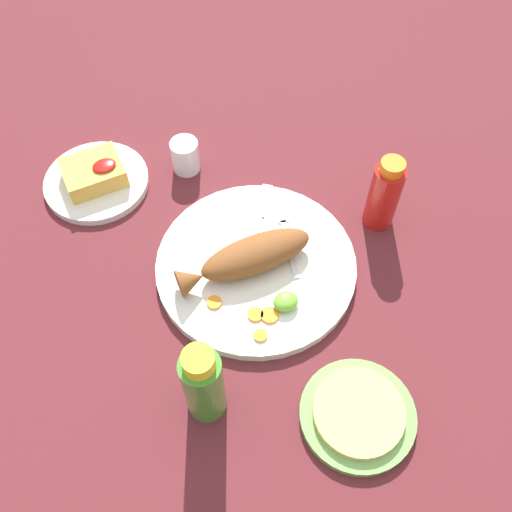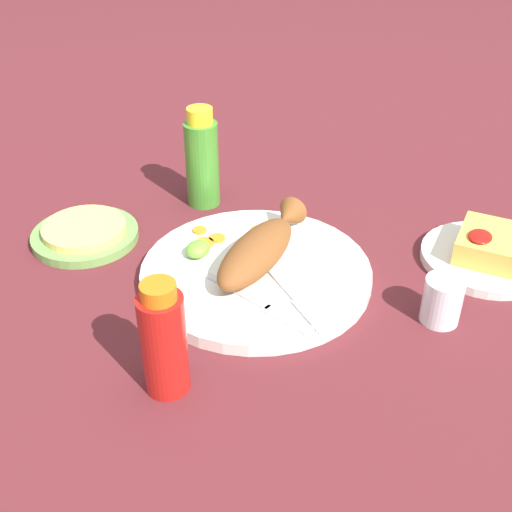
{
  "view_description": "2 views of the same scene",
  "coord_description": "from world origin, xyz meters",
  "px_view_note": "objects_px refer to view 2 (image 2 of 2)",
  "views": [
    {
      "loc": [
        -0.21,
        -0.44,
        0.79
      ],
      "look_at": [
        0.0,
        0.0,
        0.04
      ],
      "focal_mm": 40.0,
      "sensor_mm": 36.0,
      "label": 1
    },
    {
      "loc": [
        0.66,
        0.32,
        0.54
      ],
      "look_at": [
        0.0,
        0.0,
        0.04
      ],
      "focal_mm": 45.0,
      "sensor_mm": 36.0,
      "label": 2
    }
  ],
  "objects_px": {
    "fried_fish": "(260,248)",
    "hot_sauce_bottle_red": "(160,339)",
    "fork_far": "(260,305)",
    "main_plate": "(256,273)",
    "salt_cup": "(442,303)",
    "tortilla_plate": "(85,236)",
    "fork_near": "(293,296)",
    "hot_sauce_bottle_green": "(202,160)",
    "side_plate_fries": "(485,258)"
  },
  "relations": [
    {
      "from": "fried_fish",
      "to": "hot_sauce_bottle_green",
      "type": "bearing_deg",
      "value": -127.97
    },
    {
      "from": "fork_far",
      "to": "tortilla_plate",
      "type": "distance_m",
      "value": 0.33
    },
    {
      "from": "salt_cup",
      "to": "hot_sauce_bottle_green",
      "type": "bearing_deg",
      "value": -108.02
    },
    {
      "from": "hot_sauce_bottle_red",
      "to": "salt_cup",
      "type": "relative_size",
      "value": 2.3
    },
    {
      "from": "fried_fish",
      "to": "side_plate_fries",
      "type": "height_order",
      "value": "fried_fish"
    },
    {
      "from": "main_plate",
      "to": "fork_near",
      "type": "xyz_separation_m",
      "value": [
        0.04,
        0.07,
        0.01
      ]
    },
    {
      "from": "fork_far",
      "to": "tortilla_plate",
      "type": "height_order",
      "value": "fork_far"
    },
    {
      "from": "main_plate",
      "to": "fork_far",
      "type": "height_order",
      "value": "fork_far"
    },
    {
      "from": "main_plate",
      "to": "salt_cup",
      "type": "height_order",
      "value": "salt_cup"
    },
    {
      "from": "fried_fish",
      "to": "hot_sauce_bottle_red",
      "type": "relative_size",
      "value": 1.55
    },
    {
      "from": "fork_far",
      "to": "fried_fish",
      "type": "bearing_deg",
      "value": 131.28
    },
    {
      "from": "main_plate",
      "to": "salt_cup",
      "type": "distance_m",
      "value": 0.25
    },
    {
      "from": "fork_far",
      "to": "salt_cup",
      "type": "height_order",
      "value": "salt_cup"
    },
    {
      "from": "fork_near",
      "to": "hot_sauce_bottle_red",
      "type": "bearing_deg",
      "value": -73.9
    },
    {
      "from": "fork_near",
      "to": "fork_far",
      "type": "height_order",
      "value": "same"
    },
    {
      "from": "fried_fish",
      "to": "fork_near",
      "type": "distance_m",
      "value": 0.09
    },
    {
      "from": "salt_cup",
      "to": "side_plate_fries",
      "type": "xyz_separation_m",
      "value": [
        -0.16,
        0.03,
        -0.02
      ]
    },
    {
      "from": "main_plate",
      "to": "hot_sauce_bottle_red",
      "type": "xyz_separation_m",
      "value": [
        0.23,
        -0.0,
        0.06
      ]
    },
    {
      "from": "main_plate",
      "to": "salt_cup",
      "type": "xyz_separation_m",
      "value": [
        -0.02,
        0.25,
        0.02
      ]
    },
    {
      "from": "fork_far",
      "to": "salt_cup",
      "type": "relative_size",
      "value": 2.89
    },
    {
      "from": "salt_cup",
      "to": "side_plate_fries",
      "type": "height_order",
      "value": "salt_cup"
    },
    {
      "from": "fried_fish",
      "to": "fork_far",
      "type": "distance_m",
      "value": 0.1
    },
    {
      "from": "fried_fish",
      "to": "tortilla_plate",
      "type": "distance_m",
      "value": 0.29
    },
    {
      "from": "fried_fish",
      "to": "fork_far",
      "type": "xyz_separation_m",
      "value": [
        0.09,
        0.04,
        -0.02
      ]
    },
    {
      "from": "fork_near",
      "to": "salt_cup",
      "type": "distance_m",
      "value": 0.19
    },
    {
      "from": "salt_cup",
      "to": "tortilla_plate",
      "type": "xyz_separation_m",
      "value": [
        0.04,
        -0.54,
        -0.02
      ]
    },
    {
      "from": "main_plate",
      "to": "side_plate_fries",
      "type": "distance_m",
      "value": 0.34
    },
    {
      "from": "main_plate",
      "to": "fried_fish",
      "type": "xyz_separation_m",
      "value": [
        -0.01,
        0.0,
        0.03
      ]
    },
    {
      "from": "hot_sauce_bottle_green",
      "to": "salt_cup",
      "type": "xyz_separation_m",
      "value": [
        0.14,
        0.43,
        -0.05
      ]
    },
    {
      "from": "fried_fish",
      "to": "hot_sauce_bottle_red",
      "type": "distance_m",
      "value": 0.25
    },
    {
      "from": "hot_sauce_bottle_green",
      "to": "fried_fish",
      "type": "bearing_deg",
      "value": 50.12
    },
    {
      "from": "side_plate_fries",
      "to": "fork_near",
      "type": "bearing_deg",
      "value": -43.88
    },
    {
      "from": "hot_sauce_bottle_green",
      "to": "side_plate_fries",
      "type": "height_order",
      "value": "hot_sauce_bottle_green"
    },
    {
      "from": "fork_near",
      "to": "hot_sauce_bottle_red",
      "type": "distance_m",
      "value": 0.21
    },
    {
      "from": "hot_sauce_bottle_green",
      "to": "side_plate_fries",
      "type": "xyz_separation_m",
      "value": [
        -0.02,
        0.46,
        -0.07
      ]
    },
    {
      "from": "hot_sauce_bottle_red",
      "to": "salt_cup",
      "type": "distance_m",
      "value": 0.36
    },
    {
      "from": "hot_sauce_bottle_red",
      "to": "salt_cup",
      "type": "xyz_separation_m",
      "value": [
        -0.25,
        0.26,
        -0.04
      ]
    },
    {
      "from": "fork_near",
      "to": "fork_far",
      "type": "xyz_separation_m",
      "value": [
        0.04,
        -0.03,
        0.0
      ]
    },
    {
      "from": "fork_near",
      "to": "fried_fish",
      "type": "bearing_deg",
      "value": -177.46
    },
    {
      "from": "hot_sauce_bottle_red",
      "to": "side_plate_fries",
      "type": "xyz_separation_m",
      "value": [
        -0.41,
        0.29,
        -0.06
      ]
    },
    {
      "from": "hot_sauce_bottle_red",
      "to": "salt_cup",
      "type": "bearing_deg",
      "value": 134.37
    },
    {
      "from": "salt_cup",
      "to": "side_plate_fries",
      "type": "bearing_deg",
      "value": 168.76
    },
    {
      "from": "fork_far",
      "to": "hot_sauce_bottle_green",
      "type": "relative_size",
      "value": 1.09
    },
    {
      "from": "fork_far",
      "to": "hot_sauce_bottle_red",
      "type": "xyz_separation_m",
      "value": [
        0.16,
        -0.05,
        0.05
      ]
    },
    {
      "from": "main_plate",
      "to": "hot_sauce_bottle_green",
      "type": "bearing_deg",
      "value": -132.43
    },
    {
      "from": "fork_far",
      "to": "salt_cup",
      "type": "xyz_separation_m",
      "value": [
        -0.09,
        0.21,
        0.01
      ]
    },
    {
      "from": "fork_near",
      "to": "hot_sauce_bottle_red",
      "type": "height_order",
      "value": "hot_sauce_bottle_red"
    },
    {
      "from": "salt_cup",
      "to": "tortilla_plate",
      "type": "relative_size",
      "value": 0.39
    },
    {
      "from": "fork_far",
      "to": "side_plate_fries",
      "type": "xyz_separation_m",
      "value": [
        -0.26,
        0.24,
        -0.01
      ]
    },
    {
      "from": "hot_sauce_bottle_green",
      "to": "main_plate",
      "type": "bearing_deg",
      "value": 47.57
    }
  ]
}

